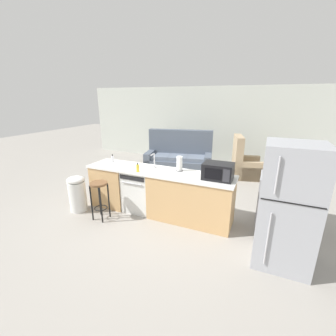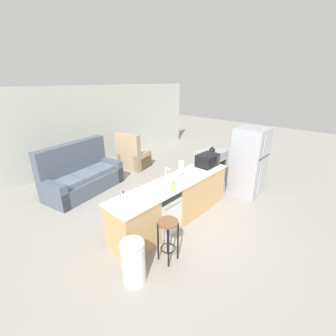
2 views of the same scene
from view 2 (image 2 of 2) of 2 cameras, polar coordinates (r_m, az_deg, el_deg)
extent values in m
plane|color=gray|center=(4.77, 0.33, -13.83)|extent=(24.00, 24.00, 0.00)
cube|color=beige|center=(7.66, -22.33, 8.96)|extent=(10.00, 0.06, 2.60)
cube|color=tan|center=(4.01, -8.82, -14.32)|extent=(0.75, 0.62, 0.86)
cube|color=tan|center=(5.10, 6.60, -5.81)|extent=(1.55, 0.62, 0.86)
cube|color=white|center=(4.43, 1.66, -3.65)|extent=(2.94, 0.66, 0.04)
cube|color=brown|center=(4.84, 1.55, -12.68)|extent=(2.86, 0.56, 0.08)
cube|color=silver|center=(4.39, -1.88, -10.75)|extent=(0.58, 0.58, 0.84)
cube|color=black|center=(4.03, 1.11, -7.95)|extent=(0.52, 0.01, 0.08)
cylinder|color=#B2B2B7|center=(4.07, 1.25, -9.24)|extent=(0.44, 0.02, 0.02)
cube|color=#A8AAB2|center=(6.55, 10.60, 0.26)|extent=(0.76, 0.64, 0.85)
cube|color=black|center=(6.38, 13.09, -0.10)|extent=(0.53, 0.01, 0.43)
cylinder|color=silver|center=(6.29, 13.45, 1.79)|extent=(0.61, 0.03, 0.03)
cube|color=#A8AAB2|center=(6.40, 10.88, 4.02)|extent=(0.76, 0.64, 0.05)
torus|color=black|center=(6.19, 11.05, 3.59)|extent=(0.16, 0.16, 0.01)
torus|color=black|center=(6.48, 12.65, 4.26)|extent=(0.16, 0.16, 0.01)
torus|color=black|center=(6.32, 9.08, 4.10)|extent=(0.16, 0.16, 0.01)
torus|color=black|center=(6.60, 10.74, 4.73)|extent=(0.16, 0.16, 0.01)
cube|color=#A8AAB2|center=(5.95, 19.84, 1.49)|extent=(0.72, 0.70, 1.71)
cylinder|color=#B2B2B7|center=(5.49, 23.22, 5.22)|extent=(0.02, 0.02, 0.45)
cylinder|color=#B2B2B7|center=(5.77, 21.99, -2.91)|extent=(0.02, 0.02, 0.74)
cube|color=black|center=(5.77, 23.29, 2.55)|extent=(0.68, 0.01, 0.01)
cube|color=black|center=(5.23, 9.95, 1.97)|extent=(0.50, 0.36, 0.28)
cube|color=black|center=(5.10, 11.41, 1.37)|extent=(0.27, 0.01, 0.18)
cube|color=#2D2D33|center=(5.28, 12.63, 1.95)|extent=(0.11, 0.01, 0.21)
cylinder|color=silver|center=(4.40, -0.60, -3.31)|extent=(0.07, 0.07, 0.03)
cylinder|color=silver|center=(4.34, -0.61, -1.57)|extent=(0.02, 0.02, 0.26)
cylinder|color=silver|center=(4.25, 0.08, -0.21)|extent=(0.02, 0.14, 0.02)
cylinder|color=#4C4C51|center=(4.78, 3.34, -1.37)|extent=(0.14, 0.14, 0.01)
cylinder|color=white|center=(4.72, 3.38, 0.20)|extent=(0.11, 0.11, 0.27)
cylinder|color=yellow|center=(4.05, 1.35, -4.76)|extent=(0.06, 0.06, 0.14)
cylinder|color=black|center=(4.01, 1.36, -3.64)|extent=(0.02, 0.02, 0.04)
cylinder|color=silver|center=(3.78, -11.19, -7.24)|extent=(0.06, 0.06, 0.14)
cylinder|color=black|center=(3.74, -11.29, -6.06)|extent=(0.02, 0.02, 0.04)
sphere|color=black|center=(6.17, 11.12, 4.40)|extent=(0.17, 0.17, 0.17)
sphere|color=black|center=(6.14, 11.19, 5.25)|extent=(0.03, 0.03, 0.03)
cone|color=black|center=(6.23, 11.53, 4.71)|extent=(0.08, 0.04, 0.06)
cylinder|color=brown|center=(3.55, 0.01, -13.60)|extent=(0.32, 0.32, 0.04)
cylinder|color=black|center=(3.66, 0.13, -19.78)|extent=(0.03, 0.03, 0.70)
cylinder|color=black|center=(3.79, 2.52, -18.11)|extent=(0.03, 0.03, 0.70)
cylinder|color=black|center=(3.78, -2.52, -18.25)|extent=(0.03, 0.03, 0.70)
cylinder|color=black|center=(3.90, -0.11, -16.71)|extent=(0.03, 0.03, 0.70)
torus|color=black|center=(3.86, 0.01, -19.67)|extent=(0.25, 0.25, 0.02)
cylinder|color=white|center=(3.52, -8.71, -22.94)|extent=(0.34, 0.34, 0.62)
ellipsoid|color=white|center=(3.28, -9.08, -18.45)|extent=(0.35, 0.35, 0.14)
cube|color=#515B6B|center=(6.30, -20.30, -3.77)|extent=(2.14, 1.30, 0.42)
cube|color=#515B6B|center=(6.39, -22.70, 0.37)|extent=(2.01, 0.65, 1.27)
cube|color=#515B6B|center=(5.81, -27.16, -6.01)|extent=(0.38, 0.92, 0.62)
cube|color=#515B6B|center=(6.81, -14.70, -0.30)|extent=(0.38, 0.92, 0.62)
cube|color=slate|center=(5.87, -24.37, -3.40)|extent=(0.68, 0.73, 0.12)
cube|color=slate|center=(6.16, -20.32, -1.61)|extent=(0.68, 0.73, 0.12)
cube|color=slate|center=(6.49, -16.66, 0.02)|extent=(0.68, 0.73, 0.12)
cube|color=tan|center=(7.60, -8.50, 1.62)|extent=(0.99, 1.02, 0.40)
cube|color=tan|center=(7.25, -10.07, 3.87)|extent=(0.40, 0.87, 1.20)
cube|color=tan|center=(7.39, -6.37, 1.75)|extent=(0.81, 0.35, 0.55)
cube|color=tan|center=(7.78, -10.59, 2.54)|extent=(0.81, 0.35, 0.55)
camera|label=1|loc=(5.01, 54.60, 6.56)|focal=24.00mm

